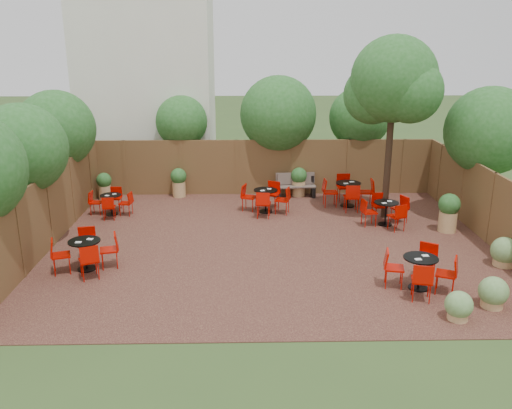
{
  "coord_description": "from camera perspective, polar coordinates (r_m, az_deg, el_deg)",
  "views": [
    {
      "loc": [
        -0.74,
        -13.8,
        5.44
      ],
      "look_at": [
        -0.42,
        0.5,
        1.0
      ],
      "focal_mm": 37.67,
      "sensor_mm": 36.0,
      "label": 1
    }
  ],
  "objects": [
    {
      "name": "neighbour_building",
      "position": [
        22.17,
        -11.36,
        13.2
      ],
      "size": [
        5.0,
        4.0,
        8.0
      ],
      "primitive_type": "cube",
      "color": "silver",
      "rests_on": "ground"
    },
    {
      "name": "bistro_tables",
      "position": [
        15.64,
        2.58,
        -1.35
      ],
      "size": [
        9.97,
        7.9,
        0.94
      ],
      "color": "black",
      "rests_on": "courtyard_paving"
    },
    {
      "name": "park_bench_right",
      "position": [
        19.16,
        4.15,
        2.12
      ],
      "size": [
        1.38,
        0.48,
        0.84
      ],
      "rotation": [
        0.0,
        0.0,
        0.03
      ],
      "color": "brown",
      "rests_on": "courtyard_paving"
    },
    {
      "name": "fence_back",
      "position": [
        19.33,
        0.94,
        3.97
      ],
      "size": [
        12.0,
        0.08,
        2.0
      ],
      "primitive_type": "cube",
      "color": "brown",
      "rests_on": "ground"
    },
    {
      "name": "ground",
      "position": [
        14.85,
        1.66,
        -4.25
      ],
      "size": [
        80.0,
        80.0,
        0.0
      ],
      "primitive_type": "plane",
      "color": "#354F23",
      "rests_on": "ground"
    },
    {
      "name": "park_bench_left",
      "position": [
        19.17,
        4.3,
        2.11
      ],
      "size": [
        1.4,
        0.62,
        0.84
      ],
      "rotation": [
        0.0,
        0.0,
        0.14
      ],
      "color": "brown",
      "rests_on": "courtyard_paving"
    },
    {
      "name": "courtyard_tree",
      "position": [
        16.67,
        14.39,
        12.17
      ],
      "size": [
        2.72,
        2.62,
        5.55
      ],
      "rotation": [
        0.0,
        0.0,
        -0.09
      ],
      "color": "black",
      "rests_on": "courtyard_paving"
    },
    {
      "name": "fence_left",
      "position": [
        15.42,
        -21.18,
        -0.69
      ],
      "size": [
        0.08,
        10.0,
        2.0
      ],
      "primitive_type": "cube",
      "color": "brown",
      "rests_on": "ground"
    },
    {
      "name": "fence_right",
      "position": [
        15.98,
        23.71,
        -0.38
      ],
      "size": [
        0.08,
        10.0,
        2.0
      ],
      "primitive_type": "cube",
      "color": "brown",
      "rests_on": "ground"
    },
    {
      "name": "low_shrubs",
      "position": [
        13.21,
        23.71,
        -6.99
      ],
      "size": [
        2.78,
        3.26,
        0.74
      ],
      "color": "tan",
      "rests_on": "courtyard_paving"
    },
    {
      "name": "courtyard_paving",
      "position": [
        14.85,
        1.66,
        -4.21
      ],
      "size": [
        12.0,
        10.0,
        0.02
      ],
      "primitive_type": "cube",
      "color": "#361816",
      "rests_on": "ground"
    },
    {
      "name": "planters",
      "position": [
        17.9,
        1.7,
        1.51
      ],
      "size": [
        11.4,
        4.39,
        1.14
      ],
      "color": "tan",
      "rests_on": "courtyard_paving"
    },
    {
      "name": "overhang_foliage",
      "position": [
        16.58,
        -3.46,
        7.87
      ],
      "size": [
        15.89,
        10.75,
        2.75
      ],
      "color": "#20581C",
      "rests_on": "ground"
    }
  ]
}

